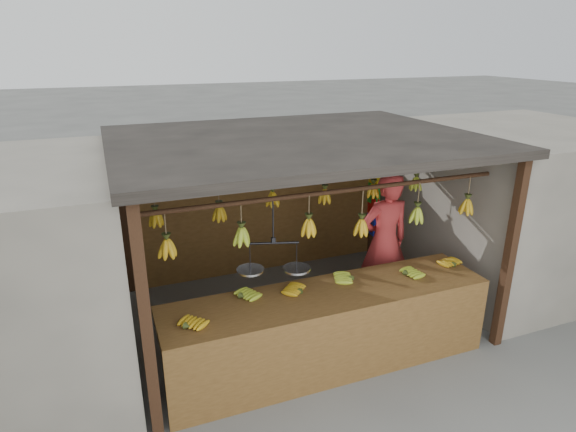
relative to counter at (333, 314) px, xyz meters
name	(u,v)px	position (x,y,z in m)	size (l,w,h in m)	color
ground	(296,314)	(0.08, 1.23, -0.71)	(80.00, 80.00, 0.00)	#5B5B57
stall	(287,166)	(0.08, 1.56, 1.26)	(4.30, 3.30, 2.40)	black
neighbor_right	(515,202)	(3.68, 1.23, 0.44)	(3.00, 3.00, 2.30)	slate
counter	(333,314)	(0.00, 0.00, 0.00)	(3.63, 0.83, 0.96)	brown
hanging_bananas	(298,199)	(0.09, 1.22, 0.92)	(3.62, 2.25, 0.38)	#B58713
balance_scale	(274,266)	(-0.59, 0.23, 0.57)	(0.73, 0.42, 0.78)	black
vendor	(384,241)	(1.27, 1.05, 0.24)	(0.69, 0.45, 1.89)	#BF3333
bag_bundles	(373,200)	(2.02, 2.58, 0.27)	(0.08, 0.26, 1.21)	yellow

